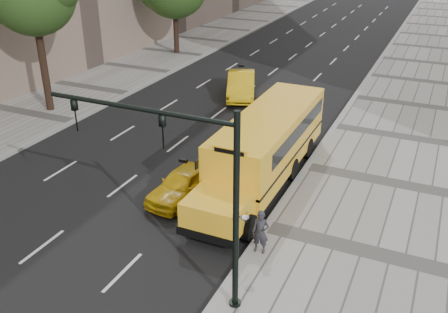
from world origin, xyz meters
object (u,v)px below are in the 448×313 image
at_px(school_bus, 267,142).
at_px(traffic_signal, 190,181).
at_px(taxi_near, 184,183).
at_px(pedestrian, 261,232).
at_px(taxi_far, 241,85).

xyz_separation_m(school_bus, traffic_signal, (0.69, -8.42, 2.33)).
height_order(taxi_near, pedestrian, pedestrian).
relative_size(school_bus, taxi_far, 2.34).
xyz_separation_m(taxi_near, taxi_far, (-2.95, 13.18, 0.14)).
bearing_deg(taxi_far, taxi_near, -98.87).
xyz_separation_m(school_bus, taxi_far, (-5.45, 10.00, -0.95)).
height_order(school_bus, pedestrian, school_bus).
bearing_deg(pedestrian, traffic_signal, -118.13).
bearing_deg(school_bus, pedestrian, -71.84).
height_order(taxi_far, traffic_signal, traffic_signal).
relative_size(taxi_near, traffic_signal, 0.62).
height_order(school_bus, taxi_far, school_bus).
xyz_separation_m(school_bus, taxi_near, (-2.50, -3.19, -1.09)).
xyz_separation_m(pedestrian, traffic_signal, (-1.15, -2.80, 3.13)).
relative_size(taxi_near, pedestrian, 2.44).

